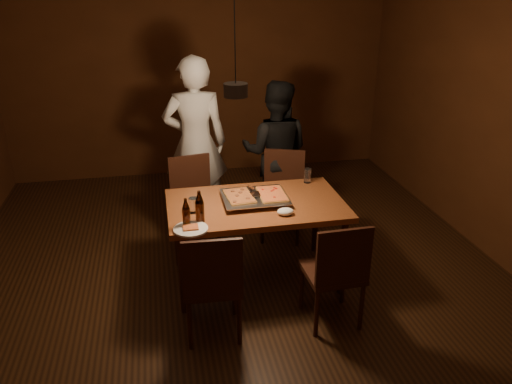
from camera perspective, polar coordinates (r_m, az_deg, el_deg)
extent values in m
plane|color=#381F0F|center=(4.46, -1.97, -11.03)|extent=(6.00, 6.00, 0.00)
plane|color=#512812|center=(6.75, -6.53, 13.67)|extent=(5.00, 0.00, 5.00)
cube|color=brown|center=(4.26, 0.00, -1.54)|extent=(1.50, 0.90, 0.05)
cylinder|color=#38190F|center=(4.05, -8.40, -9.32)|extent=(0.06, 0.06, 0.70)
cylinder|color=#38190F|center=(4.29, 9.88, -7.36)|extent=(0.06, 0.06, 0.70)
cylinder|color=#38190F|center=(4.69, -8.99, -4.51)|extent=(0.06, 0.06, 0.70)
cylinder|color=#38190F|center=(4.90, 6.84, -3.07)|extent=(0.06, 0.06, 0.70)
cube|color=#38190F|center=(4.99, -6.93, -1.56)|extent=(0.48, 0.48, 0.04)
cube|color=#38190F|center=(5.07, -7.59, 1.75)|extent=(0.42, 0.10, 0.45)
cube|color=#38190F|center=(5.12, 3.00, -0.77)|extent=(0.54, 0.54, 0.04)
cube|color=#38190F|center=(5.20, 3.26, 2.49)|extent=(0.41, 0.17, 0.45)
cube|color=#38190F|center=(3.77, -5.05, -10.34)|extent=(0.44, 0.44, 0.04)
cube|color=#38190F|center=(3.48, -4.97, -8.77)|extent=(0.42, 0.05, 0.45)
cube|color=#38190F|center=(3.93, 8.71, -9.05)|extent=(0.43, 0.43, 0.04)
cube|color=#38190F|center=(3.66, 10.02, -7.40)|extent=(0.42, 0.04, 0.45)
cube|color=silver|center=(4.27, -0.13, -0.77)|extent=(0.56, 0.47, 0.05)
cube|color=maroon|center=(4.24, -1.91, -0.45)|extent=(0.25, 0.36, 0.02)
cube|color=gold|center=(4.28, 1.84, -0.20)|extent=(0.23, 0.35, 0.02)
cylinder|color=black|center=(3.87, -7.96, -2.88)|extent=(0.06, 0.06, 0.15)
cone|color=black|center=(3.82, -8.05, -1.34)|extent=(0.06, 0.06, 0.08)
cylinder|color=black|center=(3.91, -6.43, -2.30)|extent=(0.07, 0.07, 0.17)
cone|color=black|center=(3.86, -6.52, -0.54)|extent=(0.07, 0.07, 0.09)
cylinder|color=silver|center=(4.09, -7.15, -1.51)|extent=(0.08, 0.08, 0.13)
cylinder|color=silver|center=(4.67, 5.92, 1.87)|extent=(0.07, 0.07, 0.14)
cylinder|color=white|center=(3.83, -7.47, -4.21)|extent=(0.26, 0.26, 0.02)
cube|color=gold|center=(3.82, -7.48, -4.03)|extent=(0.12, 0.10, 0.01)
ellipsoid|color=white|center=(4.03, 3.38, -2.24)|extent=(0.14, 0.10, 0.06)
imported|color=silver|center=(5.30, -6.92, 5.55)|extent=(0.68, 0.47, 1.83)
imported|color=black|center=(5.41, 2.24, 4.55)|extent=(0.92, 0.82, 1.55)
cylinder|color=black|center=(3.76, -2.34, 11.56)|extent=(0.18, 0.18, 0.10)
cylinder|color=black|center=(3.69, -2.48, 19.95)|extent=(0.01, 0.01, 1.00)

